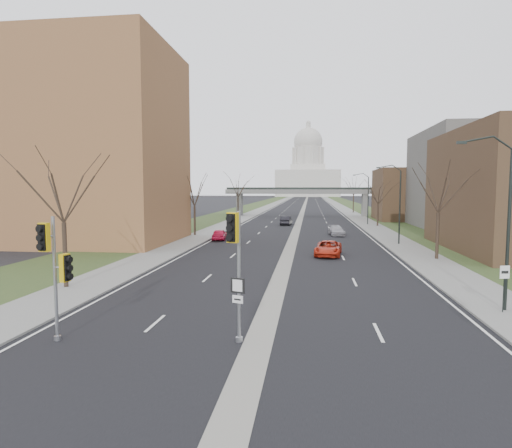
% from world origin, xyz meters
% --- Properties ---
extents(ground, '(700.00, 700.00, 0.00)m').
position_xyz_m(ground, '(0.00, 0.00, 0.00)').
color(ground, black).
rests_on(ground, ground).
extents(road_surface, '(20.00, 600.00, 0.01)m').
position_xyz_m(road_surface, '(0.00, 150.00, 0.01)').
color(road_surface, black).
rests_on(road_surface, ground).
extents(median_strip, '(1.20, 600.00, 0.02)m').
position_xyz_m(median_strip, '(0.00, 150.00, 0.00)').
color(median_strip, gray).
rests_on(median_strip, ground).
extents(sidewalk_right, '(4.00, 600.00, 0.12)m').
position_xyz_m(sidewalk_right, '(12.00, 150.00, 0.06)').
color(sidewalk_right, gray).
rests_on(sidewalk_right, ground).
extents(sidewalk_left, '(4.00, 600.00, 0.12)m').
position_xyz_m(sidewalk_left, '(-12.00, 150.00, 0.06)').
color(sidewalk_left, gray).
rests_on(sidewalk_left, ground).
extents(grass_verge_right, '(8.00, 600.00, 0.10)m').
position_xyz_m(grass_verge_right, '(18.00, 150.00, 0.05)').
color(grass_verge_right, '#243A1A').
rests_on(grass_verge_right, ground).
extents(grass_verge_left, '(8.00, 600.00, 0.10)m').
position_xyz_m(grass_verge_left, '(-18.00, 150.00, 0.05)').
color(grass_verge_left, '#243A1A').
rests_on(grass_verge_left, ground).
extents(apartment_building, '(25.00, 16.00, 22.00)m').
position_xyz_m(apartment_building, '(-26.00, 30.00, 11.00)').
color(apartment_building, brown).
rests_on(apartment_building, ground).
extents(commercial_block_mid, '(18.00, 22.00, 15.00)m').
position_xyz_m(commercial_block_mid, '(28.00, 52.00, 7.50)').
color(commercial_block_mid, '#5E5C56').
rests_on(commercial_block_mid, ground).
extents(commercial_block_far, '(14.00, 14.00, 10.00)m').
position_xyz_m(commercial_block_far, '(22.00, 70.00, 5.00)').
color(commercial_block_far, brown).
rests_on(commercial_block_far, ground).
extents(pedestrian_bridge, '(34.00, 3.00, 6.45)m').
position_xyz_m(pedestrian_bridge, '(0.00, 80.00, 4.84)').
color(pedestrian_bridge, slate).
rests_on(pedestrian_bridge, ground).
extents(capitol, '(48.00, 42.00, 55.75)m').
position_xyz_m(capitol, '(0.00, 320.00, 18.60)').
color(capitol, beige).
rests_on(capitol, ground).
extents(streetlight_near, '(2.61, 0.20, 8.70)m').
position_xyz_m(streetlight_near, '(10.99, 6.00, 6.95)').
color(streetlight_near, black).
rests_on(streetlight_near, sidewalk_right).
extents(streetlight_mid, '(2.61, 0.20, 8.70)m').
position_xyz_m(streetlight_mid, '(10.99, 32.00, 6.95)').
color(streetlight_mid, black).
rests_on(streetlight_mid, sidewalk_right).
extents(streetlight_far, '(2.61, 0.20, 8.70)m').
position_xyz_m(streetlight_far, '(10.99, 58.00, 6.95)').
color(streetlight_far, black).
rests_on(streetlight_far, sidewalk_right).
extents(tree_left_a, '(7.20, 7.20, 9.40)m').
position_xyz_m(tree_left_a, '(-13.00, 8.00, 6.64)').
color(tree_left_a, '#382B21').
rests_on(tree_left_a, sidewalk_left).
extents(tree_left_b, '(6.75, 6.75, 8.81)m').
position_xyz_m(tree_left_b, '(-13.00, 38.00, 6.23)').
color(tree_left_b, '#382B21').
rests_on(tree_left_b, sidewalk_left).
extents(tree_left_c, '(7.65, 7.65, 9.99)m').
position_xyz_m(tree_left_c, '(-13.00, 72.00, 7.04)').
color(tree_left_c, '#382B21').
rests_on(tree_left_c, sidewalk_left).
extents(tree_right_a, '(7.20, 7.20, 9.40)m').
position_xyz_m(tree_right_a, '(13.00, 22.00, 6.64)').
color(tree_right_a, '#382B21').
rests_on(tree_right_a, sidewalk_right).
extents(tree_right_b, '(6.30, 6.30, 8.22)m').
position_xyz_m(tree_right_b, '(13.00, 55.00, 5.82)').
color(tree_right_b, '#382B21').
rests_on(tree_right_b, sidewalk_right).
extents(tree_right_c, '(7.65, 7.65, 9.99)m').
position_xyz_m(tree_right_c, '(13.00, 95.00, 7.04)').
color(tree_right_c, '#382B21').
rests_on(tree_right_c, sidewalk_right).
extents(signal_pole_left, '(1.02, 0.87, 5.10)m').
position_xyz_m(signal_pole_left, '(-8.04, -0.81, 3.34)').
color(signal_pole_left, gray).
rests_on(signal_pole_left, ground).
extents(signal_pole_median, '(0.72, 0.89, 5.32)m').
position_xyz_m(signal_pole_median, '(-0.87, -0.11, 3.71)').
color(signal_pole_median, gray).
rests_on(signal_pole_median, ground).
extents(speed_limit_sign, '(0.50, 0.14, 2.33)m').
position_xyz_m(speed_limit_sign, '(11.51, 5.54, 1.72)').
color(speed_limit_sign, black).
rests_on(speed_limit_sign, sidewalk_right).
extents(car_left_near, '(1.97, 4.11, 1.35)m').
position_xyz_m(car_left_near, '(-8.80, 33.87, 0.68)').
color(car_left_near, '#BF1538').
rests_on(car_left_near, ground).
extents(car_left_far, '(1.92, 4.73, 1.53)m').
position_xyz_m(car_left_far, '(-2.00, 56.33, 0.76)').
color(car_left_far, black).
rests_on(car_left_far, ground).
extents(car_right_near, '(2.83, 5.19, 1.38)m').
position_xyz_m(car_right_near, '(3.73, 23.25, 0.69)').
color(car_right_near, red).
rests_on(car_right_near, ground).
extents(car_right_mid, '(2.28, 4.56, 1.27)m').
position_xyz_m(car_right_mid, '(5.51, 40.68, 0.64)').
color(car_right_mid, gray).
rests_on(car_right_mid, ground).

